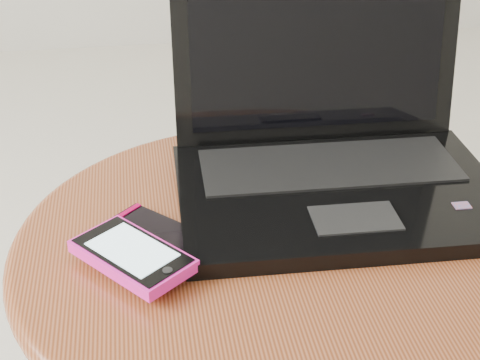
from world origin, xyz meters
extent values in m
cylinder|color=maroon|center=(-0.06, 0.04, 0.43)|extent=(0.54, 0.54, 0.03)
torus|color=maroon|center=(-0.06, 0.04, 0.43)|extent=(0.56, 0.56, 0.03)
cube|color=black|center=(0.03, 0.10, 0.46)|extent=(0.38, 0.27, 0.02)
cube|color=black|center=(0.03, 0.15, 0.47)|extent=(0.32, 0.12, 0.00)
cube|color=black|center=(0.03, 0.03, 0.47)|extent=(0.10, 0.06, 0.00)
cube|color=red|center=(0.16, 0.04, 0.47)|extent=(0.02, 0.02, 0.00)
cube|color=black|center=(0.04, 0.25, 0.58)|extent=(0.37, 0.05, 0.23)
cube|color=black|center=(0.04, 0.24, 0.58)|extent=(0.32, 0.04, 0.19)
cube|color=black|center=(-0.18, 0.05, 0.45)|extent=(0.13, 0.13, 0.01)
cube|color=#A50039|center=(-0.22, 0.09, 0.46)|extent=(0.05, 0.05, 0.00)
cube|color=#FD21AC|center=(-0.21, 0.00, 0.47)|extent=(0.13, 0.14, 0.01)
cube|color=black|center=(-0.21, 0.00, 0.47)|extent=(0.12, 0.13, 0.00)
cube|color=silver|center=(-0.21, 0.00, 0.47)|extent=(0.09, 0.10, 0.00)
cylinder|color=black|center=(-0.18, -0.04, 0.47)|extent=(0.01, 0.01, 0.00)
camera|label=1|loc=(-0.19, -0.59, 0.89)|focal=53.66mm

